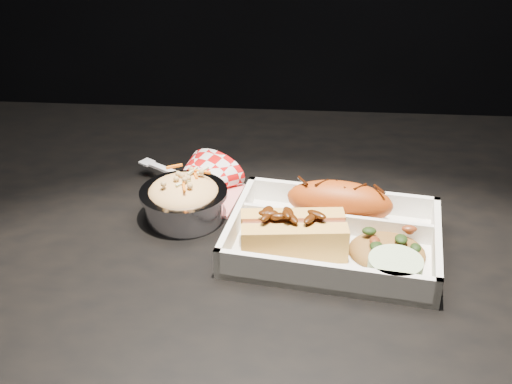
% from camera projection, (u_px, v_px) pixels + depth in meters
% --- Properties ---
extents(dining_table, '(1.20, 0.80, 0.75)m').
position_uv_depth(dining_table, '(299.00, 286.00, 0.86)').
color(dining_table, black).
rests_on(dining_table, ground).
extents(food_tray, '(0.27, 0.22, 0.04)m').
position_uv_depth(food_tray, '(333.00, 241.00, 0.78)').
color(food_tray, silver).
rests_on(food_tray, dining_table).
extents(fried_pastry, '(0.14, 0.07, 0.05)m').
position_uv_depth(fried_pastry, '(339.00, 201.00, 0.82)').
color(fried_pastry, '#AB4311').
rests_on(fried_pastry, food_tray).
extents(hotdog, '(0.13, 0.07, 0.06)m').
position_uv_depth(hotdog, '(293.00, 232.00, 0.76)').
color(hotdog, '#E3A94D').
rests_on(hotdog, food_tray).
extents(fried_rice_mound, '(0.10, 0.09, 0.03)m').
position_uv_depth(fried_rice_mound, '(388.00, 244.00, 0.75)').
color(fried_rice_mound, '#91602A').
rests_on(fried_rice_mound, food_tray).
extents(cupcake_liner, '(0.06, 0.06, 0.03)m').
position_uv_depth(cupcake_liner, '(395.00, 271.00, 0.71)').
color(cupcake_liner, '#B0CD9B').
rests_on(cupcake_liner, food_tray).
extents(foil_coleslaw_cup, '(0.11, 0.11, 0.07)m').
position_uv_depth(foil_coleslaw_cup, '(184.00, 198.00, 0.83)').
color(foil_coleslaw_cup, silver).
rests_on(foil_coleslaw_cup, dining_table).
extents(napkin_fork, '(0.16, 0.15, 0.10)m').
position_uv_depth(napkin_fork, '(193.00, 183.00, 0.89)').
color(napkin_fork, red).
rests_on(napkin_fork, dining_table).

